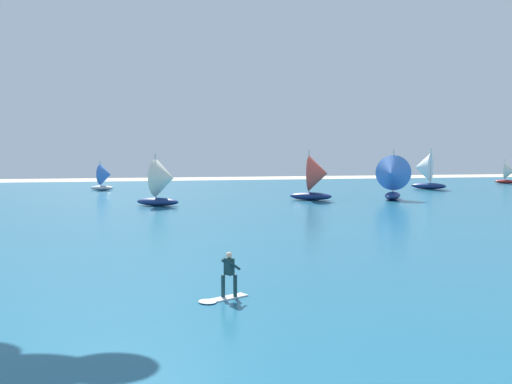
% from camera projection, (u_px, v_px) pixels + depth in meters
% --- Properties ---
extents(ocean, '(160.00, 90.00, 0.10)m').
position_uv_depth(ocean, '(189.00, 205.00, 55.48)').
color(ocean, '#1E607F').
rests_on(ocean, ground).
extents(kitesurfer, '(1.99, 1.41, 1.67)m').
position_uv_depth(kitesurfer, '(225.00, 282.00, 20.04)').
color(kitesurfer, white).
rests_on(kitesurfer, ocean).
extents(sailboat_trailing, '(3.41, 3.41, 3.87)m').
position_uv_depth(sailboat_trailing, '(509.00, 173.00, 90.55)').
color(sailboat_trailing, maroon).
rests_on(sailboat_trailing, ocean).
extents(sailboat_mid_left, '(3.48, 3.09, 3.91)m').
position_uv_depth(sailboat_mid_left, '(105.00, 177.00, 75.35)').
color(sailboat_mid_left, silver).
rests_on(sailboat_mid_left, ocean).
extents(sailboat_anchored_offshore, '(5.00, 4.83, 5.59)m').
position_uv_depth(sailboat_anchored_offshore, '(424.00, 170.00, 77.70)').
color(sailboat_anchored_offshore, navy).
rests_on(sailboat_anchored_offshore, ocean).
extents(sailboat_far_left, '(4.46, 3.99, 5.01)m').
position_uv_depth(sailboat_far_left, '(163.00, 182.00, 53.72)').
color(sailboat_far_left, navy).
rests_on(sailboat_far_left, ocean).
extents(sailboat_center_horizon, '(4.79, 4.27, 5.36)m').
position_uv_depth(sailboat_center_horizon, '(317.00, 177.00, 59.93)').
color(sailboat_center_horizon, navy).
rests_on(sailboat_center_horizon, ocean).
extents(sailboat_leading, '(4.46, 4.86, 5.40)m').
position_uv_depth(sailboat_leading, '(392.00, 177.00, 60.29)').
color(sailboat_leading, navy).
rests_on(sailboat_leading, ocean).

